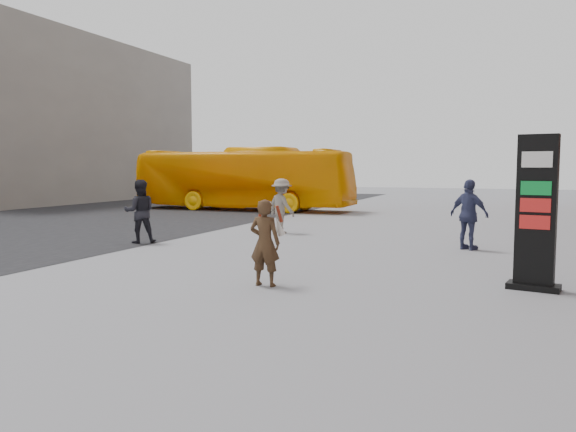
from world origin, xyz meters
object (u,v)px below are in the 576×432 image
at_px(info_pylon, 536,213).
at_px(pedestrian_c, 469,215).
at_px(woman, 265,242).
at_px(bus, 243,179).
at_px(pedestrian_a, 140,211).
at_px(pedestrian_b, 282,206).

relative_size(info_pylon, pedestrian_c, 1.48).
distance_m(info_pylon, woman, 4.76).
distance_m(woman, bus, 18.21).
distance_m(pedestrian_a, pedestrian_b, 4.67).
distance_m(info_pylon, pedestrian_b, 9.65).
xyz_separation_m(pedestrian_b, pedestrian_c, (5.95, -1.67, 0.03)).
xyz_separation_m(woman, pedestrian_c, (3.08, 6.00, 0.11)).
distance_m(woman, pedestrian_a, 6.86).
xyz_separation_m(info_pylon, woman, (-4.50, -1.46, -0.55)).
bearing_deg(pedestrian_a, pedestrian_c, 155.32).
bearing_deg(info_pylon, pedestrian_c, 116.86).
distance_m(bus, pedestrian_b, 10.14).
distance_m(bus, pedestrian_c, 15.35).
bearing_deg(bus, pedestrian_a, -167.62).
bearing_deg(pedestrian_b, bus, -27.36).
relative_size(info_pylon, pedestrian_a, 1.51).
relative_size(woman, pedestrian_c, 0.86).
distance_m(info_pylon, bus, 19.56).
distance_m(woman, pedestrian_c, 6.75).
bearing_deg(pedestrian_a, bus, -115.08).
xyz_separation_m(info_pylon, pedestrian_b, (-7.37, 6.22, -0.47)).
xyz_separation_m(woman, pedestrian_a, (-5.63, 3.91, 0.09)).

